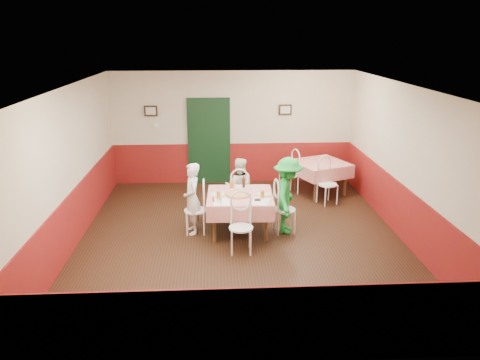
{
  "coord_description": "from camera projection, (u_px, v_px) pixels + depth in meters",
  "views": [
    {
      "loc": [
        -0.46,
        -8.01,
        3.67
      ],
      "look_at": [
        0.0,
        0.28,
        1.05
      ],
      "focal_mm": 35.0,
      "sensor_mm": 36.0,
      "label": 1
    }
  ],
  "objects": [
    {
      "name": "floor",
      "position": [
        241.0,
        238.0,
        8.76
      ],
      "size": [
        7.0,
        7.0,
        0.0
      ],
      "primitive_type": "plane",
      "color": "black",
      "rests_on": "ground"
    },
    {
      "name": "diner_left",
      "position": [
        192.0,
        199.0,
        8.8
      ],
      "size": [
        0.41,
        0.55,
        1.37
      ],
      "primitive_type": "imported",
      "rotation": [
        0.0,
        0.0,
        -1.39
      ],
      "color": "gray",
      "rests_on": "ground"
    },
    {
      "name": "glass_c",
      "position": [
        232.0,
        184.0,
        9.16
      ],
      "size": [
        0.08,
        0.08,
        0.14
      ],
      "primitive_type": "cylinder",
      "rotation": [
        0.0,
        0.0,
        -0.03
      ],
      "color": "#BF7219",
      "rests_on": "main_table"
    },
    {
      "name": "chair_left",
      "position": [
        195.0,
        210.0,
        8.87
      ],
      "size": [
        0.43,
        0.43,
        0.9
      ],
      "primitive_type": null,
      "rotation": [
        0.0,
        0.0,
        -1.55
      ],
      "color": "white",
      "rests_on": "ground"
    },
    {
      "name": "back_wall",
      "position": [
        233.0,
        128.0,
        11.67
      ],
      "size": [
        6.0,
        0.1,
        2.8
      ],
      "primitive_type": "cube",
      "color": "beige",
      "rests_on": "ground"
    },
    {
      "name": "wainscot_left",
      "position": [
        76.0,
        216.0,
        8.45
      ],
      "size": [
        0.03,
        7.0,
        1.0
      ],
      "primitive_type": "cube",
      "color": "maroon",
      "rests_on": "ground"
    },
    {
      "name": "picture_left",
      "position": [
        151.0,
        111.0,
        11.38
      ],
      "size": [
        0.32,
        0.03,
        0.26
      ],
      "primitive_type": "cube",
      "color": "black",
      "rests_on": "back_wall"
    },
    {
      "name": "beer_bottle",
      "position": [
        244.0,
        183.0,
        9.13
      ],
      "size": [
        0.06,
        0.06,
        0.22
      ],
      "primitive_type": "cylinder",
      "rotation": [
        0.0,
        0.0,
        -0.03
      ],
      "color": "#381C0A",
      "rests_on": "main_table"
    },
    {
      "name": "diner_far",
      "position": [
        239.0,
        187.0,
        9.69
      ],
      "size": [
        0.64,
        0.52,
        1.23
      ],
      "primitive_type": "imported",
      "rotation": [
        0.0,
        0.0,
        3.04
      ],
      "color": "gray",
      "rests_on": "ground"
    },
    {
      "name": "thermostat",
      "position": [
        156.0,
        125.0,
        11.49
      ],
      "size": [
        0.1,
        0.03,
        0.1
      ],
      "primitive_type": "cube",
      "color": "white",
      "rests_on": "back_wall"
    },
    {
      "name": "left_wall",
      "position": [
        70.0,
        169.0,
        8.18
      ],
      "size": [
        0.1,
        7.0,
        2.8
      ],
      "primitive_type": "cube",
      "color": "beige",
      "rests_on": "ground"
    },
    {
      "name": "chair_second_a",
      "position": [
        289.0,
        175.0,
        11.05
      ],
      "size": [
        0.55,
        0.55,
        0.9
      ],
      "primitive_type": null,
      "rotation": [
        0.0,
        0.0,
        -1.18
      ],
      "color": "white",
      "rests_on": "ground"
    },
    {
      "name": "main_table",
      "position": [
        240.0,
        214.0,
        8.91
      ],
      "size": [
        1.26,
        1.26,
        0.77
      ],
      "primitive_type": "cube",
      "rotation": [
        0.0,
        0.0,
        -0.03
      ],
      "color": "red",
      "rests_on": "ground"
    },
    {
      "name": "shaker_c",
      "position": [
        213.0,
        200.0,
        8.4
      ],
      "size": [
        0.04,
        0.04,
        0.09
      ],
      "primitive_type": "cylinder",
      "rotation": [
        0.0,
        0.0,
        -0.03
      ],
      "color": "#B23319",
      "rests_on": "main_table"
    },
    {
      "name": "wainscot_right",
      "position": [
        399.0,
        210.0,
        8.76
      ],
      "size": [
        0.03,
        7.0,
        1.0
      ],
      "primitive_type": "cube",
      "color": "maroon",
      "rests_on": "ground"
    },
    {
      "name": "chair_right",
      "position": [
        285.0,
        210.0,
        8.9
      ],
      "size": [
        0.47,
        0.47,
        0.9
      ],
      "primitive_type": null,
      "rotation": [
        0.0,
        0.0,
        1.69
      ],
      "color": "white",
      "rests_on": "ground"
    },
    {
      "name": "chair_far",
      "position": [
        239.0,
        195.0,
        9.69
      ],
      "size": [
        0.43,
        0.43,
        0.9
      ],
      "primitive_type": null,
      "rotation": [
        0.0,
        0.0,
        3.12
      ],
      "color": "white",
      "rests_on": "ground"
    },
    {
      "name": "chair_second_b",
      "position": [
        328.0,
        184.0,
        10.38
      ],
      "size": [
        0.55,
        0.55,
        0.9
      ],
      "primitive_type": null,
      "rotation": [
        0.0,
        0.0,
        0.39
      ],
      "color": "white",
      "rests_on": "ground"
    },
    {
      "name": "ceiling",
      "position": [
        241.0,
        86.0,
        7.91
      ],
      "size": [
        7.0,
        7.0,
        0.0
      ],
      "primitive_type": "plane",
      "color": "white",
      "rests_on": "back_wall"
    },
    {
      "name": "glass_b",
      "position": [
        262.0,
        194.0,
        8.59
      ],
      "size": [
        0.08,
        0.08,
        0.14
      ],
      "primitive_type": "cylinder",
      "rotation": [
        0.0,
        0.0,
        -0.03
      ],
      "color": "#BF7219",
      "rests_on": "main_table"
    },
    {
      "name": "front_wall",
      "position": [
        259.0,
        255.0,
        5.0
      ],
      "size": [
        6.0,
        0.1,
        2.8
      ],
      "primitive_type": "cube",
      "color": "beige",
      "rests_on": "ground"
    },
    {
      "name": "wainscot_front",
      "position": [
        258.0,
        326.0,
        5.29
      ],
      "size": [
        6.0,
        0.03,
        1.0
      ],
      "primitive_type": "cube",
      "color": "maroon",
      "rests_on": "ground"
    },
    {
      "name": "wainscot_back",
      "position": [
        233.0,
        163.0,
        11.92
      ],
      "size": [
        6.0,
        0.03,
        1.0
      ],
      "primitive_type": "cube",
      "color": "maroon",
      "rests_on": "ground"
    },
    {
      "name": "diner_right",
      "position": [
        288.0,
        196.0,
        8.81
      ],
      "size": [
        0.74,
        1.05,
        1.47
      ],
      "primitive_type": "imported",
      "rotation": [
        0.0,
        0.0,
        1.36
      ],
      "color": "gray",
      "rests_on": "ground"
    },
    {
      "name": "wallet",
      "position": [
        258.0,
        200.0,
        8.49
      ],
      "size": [
        0.11,
        0.09,
        0.02
      ],
      "primitive_type": "cube",
      "rotation": [
        0.0,
        0.0,
        -0.03
      ],
      "color": "black",
      "rests_on": "main_table"
    },
    {
      "name": "plate_far",
      "position": [
        241.0,
        187.0,
        9.21
      ],
      "size": [
        0.26,
        0.26,
        0.01
      ],
      "primitive_type": "cylinder",
      "rotation": [
        0.0,
        0.0,
        -0.03
      ],
      "color": "white",
      "rests_on": "main_table"
    },
    {
      "name": "shaker_b",
      "position": [
        221.0,
        202.0,
        8.3
      ],
      "size": [
        0.04,
        0.04,
        0.09
      ],
      "primitive_type": "cylinder",
      "rotation": [
        0.0,
        0.0,
        -0.03
      ],
      "color": "silver",
      "rests_on": "main_table"
    },
    {
      "name": "plate_left",
      "position": [
        217.0,
        194.0,
        8.79
      ],
      "size": [
        0.26,
        0.26,
        0.01
      ],
      "primitive_type": "cylinder",
      "rotation": [
        0.0,
        0.0,
        -0.03
      ],
      "color": "white",
      "rests_on": "main_table"
    },
    {
      "name": "shaker_a",
      "position": [
        218.0,
        200.0,
        8.36
      ],
      "size": [
        0.04,
        0.04,
        0.09
      ],
      "primitive_type": "cylinder",
      "rotation": [
        0.0,
        0.0,
        -0.03
      ],
      "color": "silver",
      "rests_on": "main_table"
    },
    {
      "name": "glass_a",
      "position": [
        219.0,
        195.0,
        8.54
      ],
      "size": [
        0.08,
        0.08,
        0.14
      ],
      "primitive_type": "cylinder",
      "rotation": [
        0.0,
        0.0,
        -0.03
      ],
      "color": "#BF7219",
      "rests_on": "main_table"
    },
    {
      "name": "menu_right",
      "position": [
        261.0,
        201.0,
        8.44
      ],
      "size": [
        0.39,
        0.46,
        0.0
      ],
      "primitive_type": "cube",
      "rotation": [
        0.0,
        0.0,
        -0.24
      ],
      "color": "white",
      "rests_on": "main_table"
    },
    {
      "name": "menu_left",
      "position": [
        221.0,
        202.0,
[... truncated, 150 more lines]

